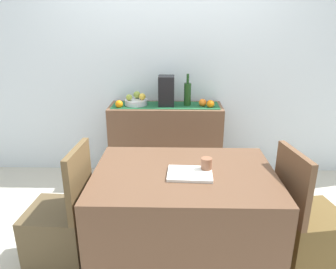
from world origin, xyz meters
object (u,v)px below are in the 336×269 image
Objects in this scene: coffee_maker at (166,91)px; chair_near_window at (62,232)px; wine_bottle at (188,94)px; dining_table at (183,221)px; chair_by_corner at (307,236)px; open_book at (190,174)px; sideboard_console at (166,143)px; coffee_cup at (206,165)px; fruit_bowl at (136,102)px.

coffee_maker is 1.69m from chair_near_window.
wine_bottle is at bearing 56.02° from chair_near_window.
dining_table is 0.86m from chair_by_corner.
open_book is (0.19, -1.40, -0.24)m from coffee_maker.
coffee_maker is at bearing 0.00° from sideboard_console.
coffee_cup is at bearing -77.28° from sideboard_console.
fruit_bowl is at bearing 112.43° from open_book.
sideboard_console is at bearing 102.72° from coffee_cup.
fruit_bowl is 0.76× the size of coffee_maker.
chair_by_corner is (0.82, 0.04, -0.48)m from open_book.
coffee_maker is 3.33× the size of coffee_cup.
open_book is at bearing -2.84° from chair_near_window.
open_book is (0.50, -1.40, -0.12)m from fruit_bowl.
dining_table is (0.16, -1.35, -0.05)m from sideboard_console.
wine_bottle is 0.36× the size of chair_near_window.
dining_table is 4.19× the size of open_book.
open_book is at bearing -177.05° from chair_by_corner.
open_book is at bearing -52.26° from dining_table.
coffee_maker reaches higher than dining_table.
open_book is 0.31× the size of chair_near_window.
sideboard_console is at bearing 100.63° from open_book.
chair_near_window is (-0.70, -1.36, -0.72)m from coffee_maker.
sideboard_console is at bearing 96.76° from dining_table.
chair_by_corner is at bearing 5.64° from open_book.
chair_near_window reaches higher than fruit_bowl.
coffee_maker is 1.84m from chair_by_corner.
fruit_bowl reaches higher than open_book.
coffee_cup is 0.88m from chair_by_corner.
coffee_cup is at bearing 30.33° from open_book.
fruit_bowl is 0.20× the size of dining_table.
fruit_bowl is 2.54× the size of coffee_cup.
chair_by_corner is (0.71, -0.01, -0.52)m from coffee_cup.
fruit_bowl reaches higher than sideboard_console.
chair_by_corner is (0.85, -0.00, -0.10)m from dining_table.
chair_near_window reaches higher than coffee_cup.
dining_table is at bearing -175.27° from coffee_cup.
fruit_bowl is 1.49m from open_book.
fruit_bowl is 1.48m from coffee_cup.
coffee_maker is at bearing 102.42° from coffee_cup.
dining_table is 0.86m from chair_near_window.
coffee_cup is at bearing 0.73° from chair_near_window.
dining_table is at bearing -92.68° from wine_bottle.
coffee_cup is (0.14, 0.01, 0.42)m from dining_table.
coffee_maker is (-0.22, 0.00, 0.03)m from wine_bottle.
coffee_cup is (0.61, -1.34, -0.08)m from fruit_bowl.
coffee_maker is (0.31, 0.00, 0.12)m from fruit_bowl.
dining_table is 12.74× the size of coffee_cup.
coffee_maker is at bearing 100.32° from open_book.
coffee_maker reaches higher than chair_near_window.
coffee_cup is (0.11, 0.06, 0.04)m from open_book.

